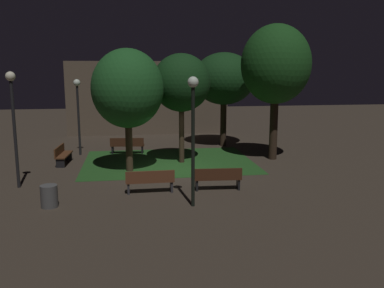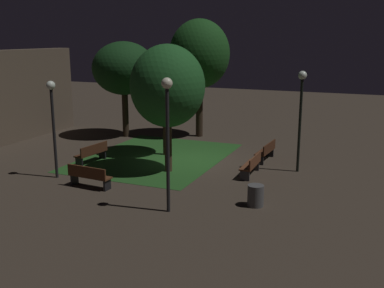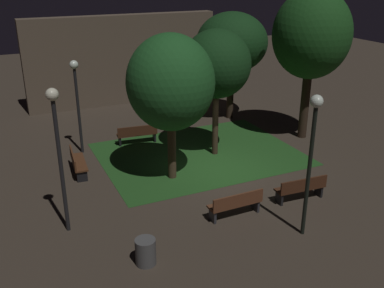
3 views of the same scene
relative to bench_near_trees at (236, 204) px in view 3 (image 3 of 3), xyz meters
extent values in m
plane|color=#3D3328|center=(1.28, 3.15, -0.48)|extent=(60.00, 60.00, 0.00)
cube|color=#23511E|center=(1.15, 5.10, -0.48)|extent=(8.24, 6.27, 0.01)
cube|color=brown|center=(0.00, 0.08, -0.03)|extent=(1.81, 0.50, 0.06)
cube|color=brown|center=(0.00, -0.13, 0.20)|extent=(1.80, 0.08, 0.40)
cube|color=#2D2D33|center=(-0.80, 0.07, -0.27)|extent=(0.08, 0.38, 0.42)
cube|color=#2D2D33|center=(0.80, 0.08, -0.27)|extent=(0.08, 0.38, 0.42)
cube|color=#422314|center=(2.57, 0.08, -0.03)|extent=(1.83, 0.59, 0.06)
cube|color=#422314|center=(2.56, -0.13, 0.20)|extent=(1.80, 0.17, 0.40)
cube|color=black|center=(1.77, 0.13, -0.27)|extent=(0.10, 0.39, 0.42)
cube|color=black|center=(3.37, 0.02, -0.27)|extent=(0.10, 0.39, 0.42)
cube|color=#422314|center=(-0.87, 7.43, -0.03)|extent=(1.84, 0.68, 0.06)
cube|color=#422314|center=(-0.90, 7.22, 0.20)|extent=(1.79, 0.27, 0.40)
cube|color=black|center=(-1.67, 7.52, -0.27)|extent=(0.12, 0.39, 0.42)
cube|color=black|center=(-0.08, 7.34, -0.27)|extent=(0.12, 0.39, 0.42)
cube|color=#512D19|center=(-3.89, 5.38, -0.03)|extent=(0.62, 1.83, 0.06)
cube|color=#512D19|center=(-4.10, 5.39, 0.20)|extent=(0.20, 1.80, 0.40)
cube|color=black|center=(-3.83, 6.17, -0.27)|extent=(0.39, 0.11, 0.42)
cube|color=black|center=(-3.96, 4.58, -0.27)|extent=(0.39, 0.11, 0.42)
cylinder|color=#2D2116|center=(4.75, 8.89, 1.00)|extent=(0.36, 0.36, 2.97)
ellipsoid|color=#143816|center=(4.75, 8.89, 3.47)|extent=(3.59, 3.59, 3.01)
cylinder|color=#38281C|center=(1.78, 4.87, 1.08)|extent=(0.26, 0.26, 3.13)
ellipsoid|color=#143816|center=(1.78, 4.87, 3.41)|extent=(2.77, 2.77, 2.77)
cylinder|color=#423021|center=(-0.76, 3.51, 0.94)|extent=(0.31, 0.31, 2.84)
ellipsoid|color=#1E5623|center=(-0.76, 3.51, 3.22)|extent=(3.15, 3.15, 3.46)
cylinder|color=#2D2116|center=(6.46, 4.95, 1.43)|extent=(0.40, 0.40, 3.81)
ellipsoid|color=#194719|center=(6.46, 4.95, 4.28)|extent=(3.43, 3.43, 3.88)
cylinder|color=black|center=(-3.37, 7.40, 1.36)|extent=(0.12, 0.12, 3.67)
sphere|color=white|center=(-3.37, 7.40, 3.34)|extent=(0.36, 0.36, 0.36)
cylinder|color=black|center=(-5.03, 1.48, 1.59)|extent=(0.12, 0.12, 4.14)
sphere|color=#F2EDCC|center=(-5.03, 1.48, 3.81)|extent=(0.36, 0.36, 0.36)
cylinder|color=black|center=(1.36, -1.68, 1.52)|extent=(0.12, 0.12, 4.00)
sphere|color=white|center=(1.36, -1.68, 3.67)|extent=(0.36, 0.36, 0.36)
cylinder|color=#4C4C4C|center=(-3.42, -1.07, -0.11)|extent=(0.56, 0.56, 0.75)
cube|color=brown|center=(0.58, 14.01, 2.03)|extent=(11.02, 0.80, 5.01)
camera|label=1|loc=(-0.63, -14.97, 4.15)|focal=38.93mm
camera|label=2|loc=(-18.10, -4.81, 5.24)|focal=43.01mm
camera|label=3|loc=(-6.43, -10.60, 7.03)|focal=41.30mm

